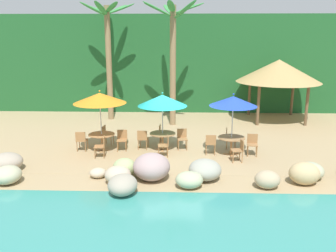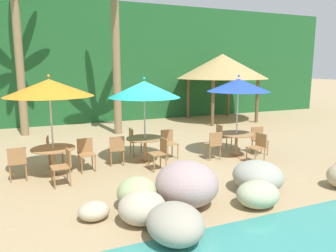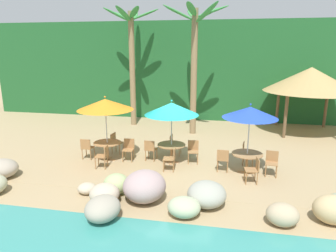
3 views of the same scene
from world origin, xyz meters
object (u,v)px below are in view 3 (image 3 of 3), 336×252
(umbrella_blue, at_px, (250,112))
(dining_table_orange, at_px, (107,145))
(chair_blue_seaward, at_px, (272,161))
(palm_tree_second, at_px, (194,48))
(chair_teal_left, at_px, (150,149))
(chair_blue_inland, at_px, (246,152))
(chair_teal_inland, at_px, (174,143))
(chair_teal_seaward, at_px, (193,150))
(chair_blue_left, at_px, (223,158))
(dining_table_blue, at_px, (247,157))
(chair_blue_right, at_px, (254,169))
(chair_orange_seaward, at_px, (129,148))
(chair_orange_inland, at_px, (116,142))
(umbrella_teal, at_px, (172,109))
(palm_tree_nearest, at_px, (132,47))
(umbrella_orange, at_px, (105,104))
(chair_orange_right, at_px, (103,155))
(dining_table_teal, at_px, (171,147))
(chair_teal_right, at_px, (171,157))
(chair_orange_left, at_px, (87,147))
(palapa_hut, at_px, (311,80))

(umbrella_blue, bearing_deg, dining_table_orange, 176.81)
(chair_blue_seaward, xyz_separation_m, palm_tree_second, (-3.36, 4.98, 3.91))
(chair_teal_left, distance_m, chair_blue_inland, 3.74)
(chair_teal_inland, bearing_deg, chair_teal_seaward, -37.10)
(chair_teal_seaward, height_order, chair_blue_left, same)
(dining_table_blue, relative_size, chair_blue_right, 1.26)
(umbrella_blue, xyz_separation_m, chair_blue_seaward, (0.85, -0.02, -1.73))
(chair_orange_seaward, xyz_separation_m, chair_orange_inland, (-0.82, 0.72, 0.00))
(umbrella_teal, distance_m, palm_tree_second, 4.99)
(chair_blue_left, bearing_deg, chair_teal_left, 168.49)
(umbrella_blue, distance_m, palm_tree_nearest, 8.98)
(dining_table_blue, relative_size, palm_tree_second, 0.17)
(umbrella_orange, relative_size, chair_orange_right, 3.00)
(palm_tree_nearest, bearing_deg, chair_orange_inland, -81.62)
(umbrella_orange, bearing_deg, dining_table_orange, -166.81)
(chair_blue_left, bearing_deg, dining_table_teal, 163.73)
(dining_table_blue, bearing_deg, umbrella_teal, 169.56)
(dining_table_orange, height_order, chair_teal_right, chair_teal_right)
(chair_teal_left, bearing_deg, chair_teal_inland, 46.93)
(umbrella_orange, height_order, dining_table_blue, umbrella_orange)
(chair_teal_inland, distance_m, chair_blue_left, 2.51)
(palm_tree_second, bearing_deg, chair_blue_inland, -58.47)
(dining_table_orange, xyz_separation_m, chair_blue_left, (4.58, -0.36, -0.10))
(umbrella_teal, height_order, dining_table_blue, umbrella_teal)
(chair_orange_right, xyz_separation_m, chair_teal_right, (2.55, 0.22, 0.00))
(dining_table_orange, bearing_deg, dining_table_blue, -3.19)
(chair_orange_left, xyz_separation_m, chair_blue_right, (6.46, -1.05, 0.00))
(umbrella_teal, bearing_deg, chair_blue_seaward, -8.39)
(chair_blue_left, bearing_deg, palm_tree_nearest, 130.32)
(chair_teal_seaward, height_order, umbrella_blue, umbrella_blue)
(chair_blue_seaward, xyz_separation_m, chair_blue_right, (-0.67, -0.81, 0.00))
(chair_orange_seaward, height_order, chair_teal_right, same)
(dining_table_blue, bearing_deg, dining_table_orange, 176.81)
(dining_table_blue, height_order, palm_tree_second, palm_tree_second)
(chair_teal_left, relative_size, chair_blue_seaward, 1.00)
(dining_table_teal, distance_m, chair_blue_seaward, 3.75)
(chair_blue_seaward, bearing_deg, chair_teal_inland, 159.59)
(umbrella_orange, xyz_separation_m, chair_orange_right, (0.18, -0.84, -1.77))
(palm_tree_second, relative_size, palapa_hut, 1.37)
(umbrella_teal, xyz_separation_m, chair_blue_right, (3.04, -1.36, -1.65))
(chair_teal_seaward, xyz_separation_m, chair_blue_seaward, (2.87, -0.73, 0.00))
(chair_teal_seaward, relative_size, chair_blue_left, 1.00)
(chair_teal_inland, bearing_deg, chair_blue_right, -35.58)
(chair_teal_right, distance_m, chair_blue_inland, 2.96)
(chair_teal_seaward, bearing_deg, chair_teal_inland, 142.90)
(chair_teal_right, relative_size, palm_tree_second, 0.13)
(dining_table_orange, height_order, umbrella_blue, umbrella_blue)
(chair_orange_left, relative_size, palapa_hut, 0.18)
(chair_orange_left, relative_size, umbrella_blue, 0.34)
(dining_table_blue, distance_m, palapa_hut, 7.47)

